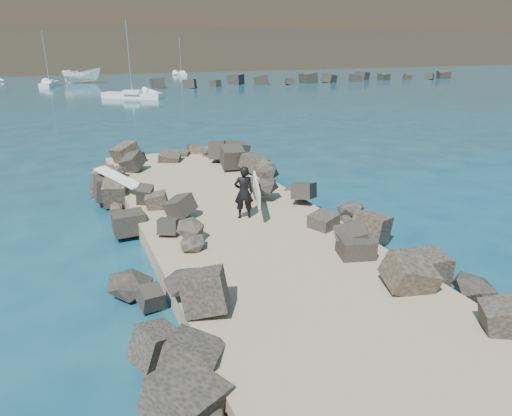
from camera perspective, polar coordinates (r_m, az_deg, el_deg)
The scene contains 13 objects.
ground at distance 14.52m, azimuth -1.56°, elevation -4.34°, with size 800.00×800.00×0.00m, color #0F384C.
jetty at distance 12.73m, azimuth 1.79°, elevation -6.50°, with size 6.00×26.00×0.60m, color #8C7759.
riprap_left at distance 12.27m, azimuth -11.68°, elevation -6.95°, with size 2.60×22.00×1.00m, color black.
riprap_right at distance 14.39m, azimuth 11.49°, elevation -2.82°, with size 2.60×22.00×1.00m, color black.
breakwater_secondary at distance 78.42m, azimuth 7.64°, elevation 15.75°, with size 52.00×4.00×1.20m, color black.
headland at distance 173.25m, azimuth -19.81°, elevation 22.08°, with size 360.00×140.00×32.00m, color #2D4919.
surfboard_resting at distance 18.21m, azimuth -16.81°, elevation 3.33°, with size 0.54×2.15×0.07m, color white.
boat_imported at distance 80.98m, azimuth -20.95°, elevation 15.18°, with size 2.22×5.89×2.27m, color white.
surfer_with_board at distance 14.63m, azimuth -1.31°, elevation 2.02°, with size 1.17×2.05×1.73m.
sailboat_c at distance 56.15m, azimuth -15.19°, elevation 13.44°, with size 6.68×5.44×8.58m.
sailboat_d at distance 95.01m, azimuth -9.31°, elevation 16.20°, with size 1.97×6.08×7.32m.
sailboat_b at distance 76.19m, azimuth -24.40°, elevation 13.92°, with size 2.94×6.70×7.95m.
sailboat_f at distance 114.66m, azimuth -3.25°, elevation 17.00°, with size 1.50×5.16×6.35m.
Camera 1 is at (-4.87, -12.32, 5.94)m, focal length 32.00 mm.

